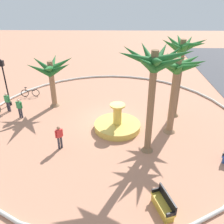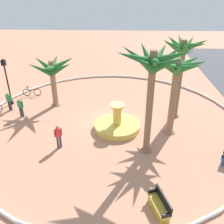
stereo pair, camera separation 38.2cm
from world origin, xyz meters
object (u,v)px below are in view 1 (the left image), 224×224
at_px(person_cyclist_photo, 7,101).
at_px(bench_east, 163,205).
at_px(palm_tree_far_side, 177,74).
at_px(person_cyclist_helmet, 20,107).
at_px(lamppost, 5,79).
at_px(bicycle_red_frame, 30,93).
at_px(palm_tree_near_fountain, 181,56).
at_px(palm_tree_mid_plaza, 51,72).
at_px(person_pedestrian_stroll, 59,136).
at_px(fountain, 117,125).
at_px(palm_tree_by_curb, 154,70).

bearing_deg(person_cyclist_photo, bench_east, 48.51).
distance_m(palm_tree_far_side, person_cyclist_helmet, 12.15).
distance_m(lamppost, person_cyclist_photo, 1.94).
bearing_deg(bicycle_red_frame, palm_tree_far_side, 63.58).
distance_m(palm_tree_near_fountain, palm_tree_mid_plaza, 10.37).
bearing_deg(palm_tree_mid_plaza, person_pedestrian_stroll, 15.62).
xyz_separation_m(palm_tree_near_fountain, lamppost, (-1.66, -14.07, -2.52)).
relative_size(palm_tree_mid_plaza, bench_east, 2.55).
bearing_deg(palm_tree_near_fountain, palm_tree_mid_plaza, -99.26).
relative_size(palm_tree_mid_plaza, person_cyclist_helmet, 2.59).
bearing_deg(fountain, lamppost, -111.76).
bearing_deg(person_cyclist_photo, bicycle_red_frame, 164.14).
bearing_deg(palm_tree_mid_plaza, palm_tree_near_fountain, 80.74).
xyz_separation_m(palm_tree_far_side, bench_east, (7.01, -1.63, -4.03)).
relative_size(palm_tree_mid_plaza, person_cyclist_photo, 2.57).
distance_m(palm_tree_near_fountain, person_cyclist_helmet, 12.96).
relative_size(palm_tree_far_side, lamppost, 1.37).
distance_m(palm_tree_near_fountain, palm_tree_by_curb, 5.45).
height_order(palm_tree_mid_plaza, person_pedestrian_stroll, palm_tree_mid_plaza).
distance_m(palm_tree_near_fountain, person_cyclist_photo, 14.28).
height_order(fountain, person_pedestrian_stroll, fountain).
distance_m(bench_east, person_cyclist_helmet, 13.29).
relative_size(palm_tree_far_side, person_cyclist_helmet, 3.45).
bearing_deg(bench_east, palm_tree_far_side, 166.89).
bearing_deg(person_cyclist_photo, person_pedestrian_stroll, 46.56).
height_order(person_cyclist_helmet, person_pedestrian_stroll, person_pedestrian_stroll).
distance_m(palm_tree_mid_plaza, person_pedestrian_stroll, 6.82).
xyz_separation_m(palm_tree_far_side, person_cyclist_photo, (-2.95, -12.89, -3.44)).
bearing_deg(palm_tree_far_side, palm_tree_mid_plaza, -113.84).
bearing_deg(person_cyclist_helmet, palm_tree_by_curb, 66.71).
distance_m(fountain, palm_tree_near_fountain, 6.87).
distance_m(bicycle_red_frame, person_cyclist_helmet, 4.17).
distance_m(palm_tree_far_side, person_pedestrian_stroll, 8.54).
xyz_separation_m(person_cyclist_helmet, person_pedestrian_stroll, (4.01, 3.98, 0.01)).
bearing_deg(fountain, person_cyclist_helmet, -101.28).
xyz_separation_m(fountain, palm_tree_by_curb, (2.63, 1.96, 5.13)).
bearing_deg(person_cyclist_photo, palm_tree_near_fountain, 87.93).
bearing_deg(lamppost, person_cyclist_photo, 17.72).
bearing_deg(palm_tree_near_fountain, bicycle_red_frame, -105.35).
xyz_separation_m(lamppost, bicycle_red_frame, (-1.86, 1.23, -2.05)).
bearing_deg(lamppost, palm_tree_near_fountain, 83.26).
bearing_deg(fountain, bench_east, 16.40).
xyz_separation_m(palm_tree_by_curb, palm_tree_far_side, (-2.29, 1.83, -1.05)).
xyz_separation_m(fountain, palm_tree_near_fountain, (-2.12, 4.60, 4.65)).
distance_m(palm_tree_by_curb, person_cyclist_photo, 13.04).
bearing_deg(palm_tree_by_curb, bench_east, 2.39).
height_order(person_cyclist_photo, person_pedestrian_stroll, person_cyclist_photo).
distance_m(fountain, person_cyclist_helmet, 7.88).
xyz_separation_m(bench_east, bicycle_red_frame, (-12.98, -10.40, 0.04)).
height_order(palm_tree_by_curb, palm_tree_mid_plaza, palm_tree_by_curb).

